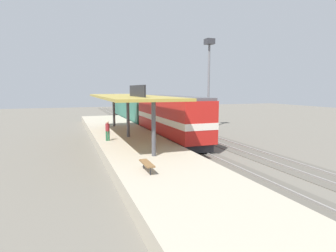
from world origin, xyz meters
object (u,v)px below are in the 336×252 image
Objects in this scene: light_mast at (209,65)px; platform_bench at (147,164)px; passenger_carriage_single at (131,108)px; locomotive at (170,118)px; person_waiting at (108,130)px.

platform_bench is at bearing -126.01° from light_mast.
light_mast is at bearing 53.99° from platform_bench.
passenger_carriage_single is (6.00, 30.56, 0.97)m from platform_bench.
person_waiting is at bearing -158.24° from locomotive.
passenger_carriage_single is at bearing 123.97° from light_mast.
passenger_carriage_single is 1.71× the size of light_mast.
locomotive is 1.23× the size of light_mast.
light_mast is (7.80, -11.58, 6.08)m from passenger_carriage_single.
light_mast is at bearing 39.47° from locomotive.
light_mast is 6.84× the size of person_waiting.
passenger_carriage_single reaches higher than platform_bench.
platform_bench is 0.99× the size of person_waiting.
platform_bench is 0.12× the size of locomotive.
locomotive is (6.00, 12.56, 1.07)m from platform_bench.
person_waiting is (-6.68, -20.67, -0.46)m from passenger_carriage_single.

